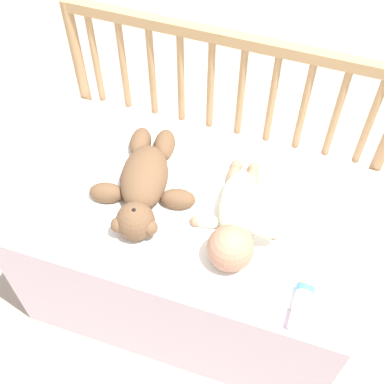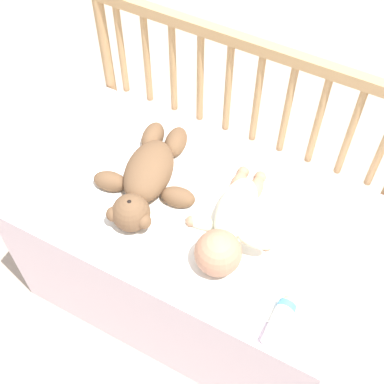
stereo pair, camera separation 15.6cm
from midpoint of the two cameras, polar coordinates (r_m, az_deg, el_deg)
ground_plane at (r=2.09m, az=2.11°, el=-10.28°), size 12.00×12.00×0.00m
crib_mattress at (r=1.84m, az=2.36°, el=-6.49°), size 1.05×0.62×0.55m
crib_rail at (r=1.73m, az=7.81°, el=8.29°), size 1.05×0.04×0.94m
blanket at (r=1.61m, az=2.59°, el=-0.95°), size 0.79×0.50×0.01m
teddy_bear at (r=1.60m, az=-2.09°, el=1.40°), size 0.33×0.43×0.11m
baby at (r=1.51m, az=7.01°, el=-3.76°), size 0.27×0.41×0.13m
baby_bottle at (r=1.44m, az=12.60°, el=-13.37°), size 0.05×0.15×0.05m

